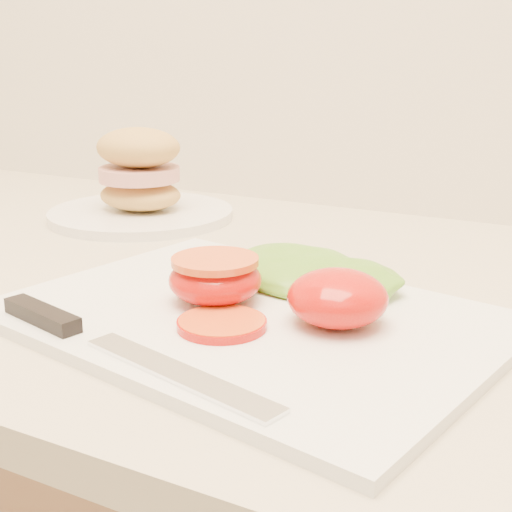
% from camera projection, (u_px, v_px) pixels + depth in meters
% --- Properties ---
extents(cutting_board, '(0.43, 0.35, 0.01)m').
position_uv_depth(cutting_board, '(250.00, 319.00, 0.57)').
color(cutting_board, white).
rests_on(cutting_board, counter).
extents(tomato_half_dome, '(0.08, 0.08, 0.04)m').
position_uv_depth(tomato_half_dome, '(338.00, 298.00, 0.54)').
color(tomato_half_dome, red).
rests_on(tomato_half_dome, cutting_board).
extents(tomato_half_cut, '(0.08, 0.08, 0.04)m').
position_uv_depth(tomato_half_cut, '(215.00, 278.00, 0.59)').
color(tomato_half_cut, red).
rests_on(tomato_half_cut, cutting_board).
extents(tomato_slice_0, '(0.07, 0.07, 0.01)m').
position_uv_depth(tomato_slice_0, '(222.00, 324.00, 0.54)').
color(tomato_slice_0, orange).
rests_on(tomato_slice_0, cutting_board).
extents(lettuce_leaf_0, '(0.14, 0.10, 0.03)m').
position_uv_depth(lettuce_leaf_0, '(293.00, 270.00, 0.64)').
color(lettuce_leaf_0, olive).
rests_on(lettuce_leaf_0, cutting_board).
extents(lettuce_leaf_1, '(0.11, 0.09, 0.02)m').
position_uv_depth(lettuce_leaf_1, '(342.00, 281.00, 0.61)').
color(lettuce_leaf_1, olive).
rests_on(lettuce_leaf_1, cutting_board).
extents(knife, '(0.27, 0.08, 0.01)m').
position_uv_depth(knife, '(90.00, 336.00, 0.52)').
color(knife, silver).
rests_on(knife, cutting_board).
extents(sandwich_plate, '(0.24, 0.24, 0.12)m').
position_uv_depth(sandwich_plate, '(140.00, 187.00, 0.91)').
color(sandwich_plate, white).
rests_on(sandwich_plate, counter).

